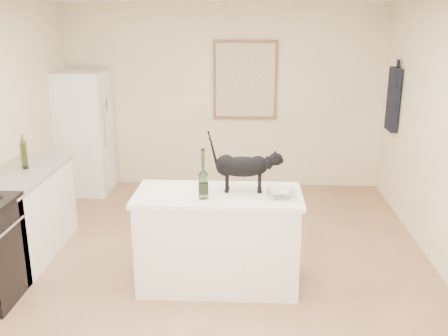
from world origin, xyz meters
The scene contains 16 objects.
floor centered at (0.00, 0.00, 0.00)m, with size 5.50×5.50×0.00m, color tan.
wall_back centered at (0.00, 2.75, 1.30)m, with size 4.50×4.50×0.00m, color #FDEFC4.
wall_front centered at (0.00, -2.75, 1.30)m, with size 4.50×4.50×0.00m, color #FDEFC4.
island_base centered at (0.10, -0.20, 0.43)m, with size 1.44×0.67×0.86m, color white.
island_top centered at (0.10, -0.20, 0.88)m, with size 1.50×0.70×0.04m, color white.
left_cabinets centered at (-1.95, 0.30, 0.43)m, with size 0.60×1.40×0.86m, color white.
left_countertop centered at (-1.95, 0.30, 0.88)m, with size 0.62×1.44×0.04m, color gray.
fridge centered at (-1.95, 2.35, 0.85)m, with size 0.68×0.68×1.70m, color white.
artwork_frame centered at (0.30, 2.72, 1.55)m, with size 0.90×0.03×1.10m, color brown.
artwork_canvas centered at (0.30, 2.70, 1.55)m, with size 0.82×0.00×1.02m, color beige.
hanging_garment centered at (2.19, 2.05, 1.40)m, with size 0.08×0.34×0.80m, color black.
black_cat centered at (0.31, -0.13, 1.11)m, with size 0.59×0.18×0.41m, color black, non-canonical shape.
wine_bottle centered at (-0.02, -0.34, 1.10)m, with size 0.08×0.08×0.39m, color #245923.
glass_bowl centered at (0.66, -0.29, 0.93)m, with size 0.26×0.26×0.06m, color white.
fridge_paper centered at (-1.60, 2.43, 1.25)m, with size 0.00×0.13×0.16m, color beige.
counter_bottle_cluster centered at (-1.96, 0.47, 1.04)m, with size 0.10×0.11×0.30m.
Camera 1 is at (0.38, -4.48, 2.43)m, focal length 40.74 mm.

